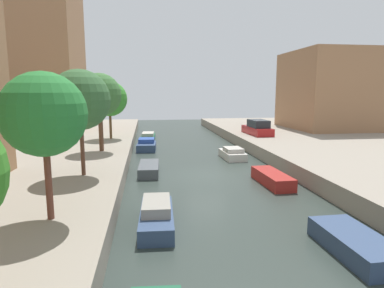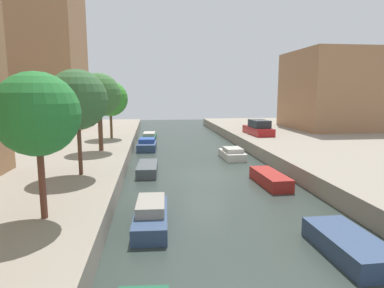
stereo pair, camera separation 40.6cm
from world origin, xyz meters
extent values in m
plane|color=#2D3833|center=(0.00, 0.00, 0.00)|extent=(84.00, 84.00, 0.00)
cube|color=#9E704C|center=(-16.00, 18.55, 14.35)|extent=(10.00, 9.29, 26.69)
cube|color=#9E704C|center=(18.00, 16.13, 5.43)|extent=(10.00, 10.21, 8.86)
cylinder|color=brown|center=(-6.99, -8.87, 2.29)|extent=(0.22, 0.22, 2.58)
sphere|color=#267732|center=(-6.99, -8.87, 4.55)|extent=(2.76, 2.76, 2.76)
cylinder|color=brown|center=(-6.99, -2.86, 2.40)|extent=(0.21, 0.21, 2.80)
sphere|color=#356235|center=(-6.99, -2.86, 4.87)|extent=(3.05, 3.05, 3.05)
cylinder|color=brown|center=(-6.99, 4.24, 2.48)|extent=(0.32, 0.32, 2.96)
sphere|color=#3A6D34|center=(-6.99, 4.24, 5.04)|extent=(3.09, 3.09, 3.09)
cylinder|color=brown|center=(-6.99, 10.72, 2.26)|extent=(0.23, 0.23, 2.52)
sphere|color=#378E2D|center=(-6.99, 10.72, 4.63)|extent=(3.18, 3.18, 3.18)
cube|color=maroon|center=(7.35, 11.75, 1.37)|extent=(1.92, 4.75, 0.75)
cube|color=#1E2328|center=(7.35, 11.40, 2.12)|extent=(1.63, 2.63, 0.74)
cube|color=#33476B|center=(-3.39, -7.62, 0.31)|extent=(1.44, 3.83, 0.61)
cube|color=gray|center=(-3.39, -7.50, 0.81)|extent=(1.17, 2.12, 0.40)
cube|color=#4C5156|center=(-3.62, 0.94, 0.32)|extent=(1.40, 3.47, 0.64)
cube|color=#33476B|center=(-3.74, 9.68, 0.34)|extent=(1.81, 3.18, 0.67)
cube|color=#2D4C9E|center=(-3.74, 9.97, 0.86)|extent=(1.49, 1.78, 0.37)
cube|color=#195638|center=(-3.58, 16.73, 0.22)|extent=(1.73, 4.32, 0.44)
cube|color=#B2ADA3|center=(-3.58, 16.59, 0.61)|extent=(1.39, 2.40, 0.33)
cube|color=#33476B|center=(3.00, -10.79, 0.33)|extent=(1.62, 3.45, 0.67)
cube|color=maroon|center=(3.38, -2.56, 0.35)|extent=(1.36, 3.70, 0.69)
cube|color=beige|center=(3.01, 4.93, 0.29)|extent=(1.62, 3.17, 0.59)
cube|color=#B2ADA3|center=(3.01, 4.68, 0.75)|extent=(1.34, 1.76, 0.33)
camera|label=1|loc=(-3.70, -20.06, 5.27)|focal=30.77mm
camera|label=2|loc=(-3.30, -20.11, 5.27)|focal=30.77mm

